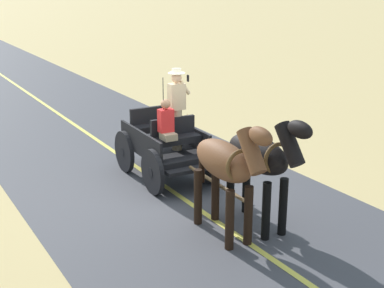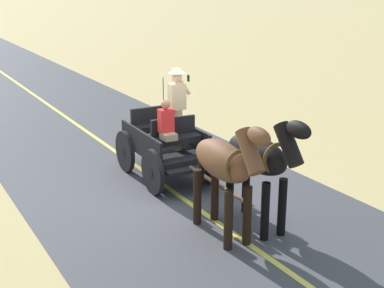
{
  "view_description": "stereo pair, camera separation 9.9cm",
  "coord_description": "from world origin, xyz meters",
  "px_view_note": "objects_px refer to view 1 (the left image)",
  "views": [
    {
      "loc": [
        5.07,
        9.42,
        4.37
      ],
      "look_at": [
        -0.28,
        0.49,
        1.1
      ],
      "focal_mm": 50.62,
      "sensor_mm": 36.0,
      "label": 1
    },
    {
      "loc": [
        4.98,
        9.47,
        4.37
      ],
      "look_at": [
        -0.28,
        0.49,
        1.1
      ],
      "focal_mm": 50.62,
      "sensor_mm": 36.0,
      "label": 2
    }
  ],
  "objects_px": {
    "horse_near_side": "(261,158)",
    "horse_off_side": "(226,165)",
    "horse_drawn_carriage": "(166,143)",
    "traffic_cone": "(187,122)"
  },
  "relations": [
    {
      "from": "horse_near_side",
      "to": "horse_off_side",
      "type": "height_order",
      "value": "same"
    },
    {
      "from": "horse_near_side",
      "to": "horse_drawn_carriage",
      "type": "bearing_deg",
      "value": -85.26
    },
    {
      "from": "horse_off_side",
      "to": "horse_drawn_carriage",
      "type": "bearing_deg",
      "value": -98.74
    },
    {
      "from": "horse_near_side",
      "to": "traffic_cone",
      "type": "relative_size",
      "value": 4.42
    },
    {
      "from": "traffic_cone",
      "to": "horse_near_side",
      "type": "bearing_deg",
      "value": 71.02
    },
    {
      "from": "horse_near_side",
      "to": "traffic_cone",
      "type": "xyz_separation_m",
      "value": [
        -2.12,
        -6.15,
        -1.07
      ]
    },
    {
      "from": "horse_drawn_carriage",
      "to": "horse_near_side",
      "type": "height_order",
      "value": "horse_drawn_carriage"
    },
    {
      "from": "traffic_cone",
      "to": "horse_drawn_carriage",
      "type": "bearing_deg",
      "value": 52.73
    },
    {
      "from": "horse_drawn_carriage",
      "to": "horse_off_side",
      "type": "height_order",
      "value": "horse_drawn_carriage"
    },
    {
      "from": "horse_drawn_carriage",
      "to": "traffic_cone",
      "type": "xyz_separation_m",
      "value": [
        -2.37,
        -3.11,
        -0.57
      ]
    }
  ]
}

